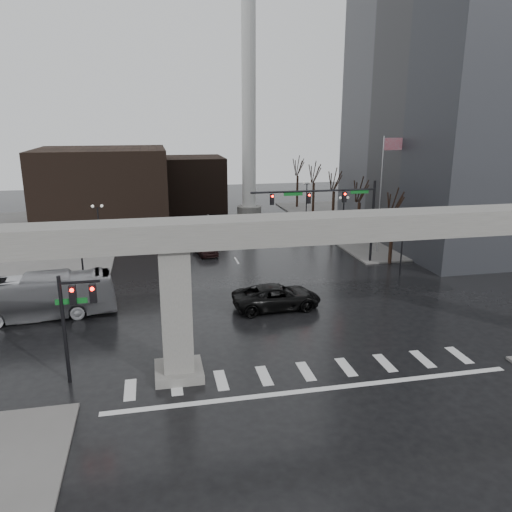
# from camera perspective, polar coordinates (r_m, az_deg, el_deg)

# --- Properties ---
(ground) EXTENTS (160.00, 160.00, 0.00)m
(ground) POSITION_cam_1_polar(r_m,az_deg,el_deg) (29.71, 5.12, -12.09)
(ground) COLOR black
(ground) RESTS_ON ground
(sidewalk_ne) EXTENTS (28.00, 36.00, 0.15)m
(sidewalk_ne) POSITION_cam_1_polar(r_m,az_deg,el_deg) (71.23, 16.87, 3.81)
(sidewalk_ne) COLOR slate
(sidewalk_ne) RESTS_ON ground
(elevated_guideway) EXTENTS (48.00, 2.60, 8.70)m
(elevated_guideway) POSITION_cam_1_polar(r_m,az_deg,el_deg) (27.61, 7.98, 0.99)
(elevated_guideway) COLOR gray
(elevated_guideway) RESTS_ON ground
(office_tower) EXTENTS (22.00, 26.00, 42.00)m
(office_tower) POSITION_cam_1_polar(r_m,az_deg,el_deg) (62.90, 24.78, 20.84)
(office_tower) COLOR #595A5E
(office_tower) RESTS_ON ground
(building_far_left) EXTENTS (16.00, 14.00, 10.00)m
(building_far_left) POSITION_cam_1_polar(r_m,az_deg,el_deg) (67.95, -17.05, 7.47)
(building_far_left) COLOR black
(building_far_left) RESTS_ON ground
(building_far_mid) EXTENTS (10.00, 10.00, 8.00)m
(building_far_mid) POSITION_cam_1_polar(r_m,az_deg,el_deg) (77.95, -7.50, 8.23)
(building_far_mid) COLOR black
(building_far_mid) RESTS_ON ground
(smokestack) EXTENTS (3.60, 3.60, 30.00)m
(smokestack) POSITION_cam_1_polar(r_m,az_deg,el_deg) (72.47, -0.83, 15.23)
(smokestack) COLOR white
(smokestack) RESTS_ON ground
(signal_mast_arm) EXTENTS (12.12, 0.43, 8.00)m
(signal_mast_arm) POSITION_cam_1_polar(r_m,az_deg,el_deg) (47.73, 9.12, 5.80)
(signal_mast_arm) COLOR black
(signal_mast_arm) RESTS_ON ground
(signal_left_pole) EXTENTS (2.30, 0.30, 6.00)m
(signal_left_pole) POSITION_cam_1_polar(r_m,az_deg,el_deg) (27.72, -20.15, -5.89)
(signal_left_pole) COLOR black
(signal_left_pole) RESTS_ON ground
(flagpole_assembly) EXTENTS (2.06, 0.12, 12.00)m
(flagpole_assembly) POSITION_cam_1_polar(r_m,az_deg,el_deg) (52.90, 14.41, 8.31)
(flagpole_assembly) COLOR silver
(flagpole_assembly) RESTS_ON ground
(lamp_right_0) EXTENTS (1.22, 0.32, 5.11)m
(lamp_right_0) POSITION_cam_1_polar(r_m,az_deg,el_deg) (45.77, 16.41, 1.93)
(lamp_right_0) COLOR black
(lamp_right_0) RESTS_ON ground
(lamp_right_1) EXTENTS (1.22, 0.32, 5.11)m
(lamp_right_1) POSITION_cam_1_polar(r_m,az_deg,el_deg) (58.19, 9.97, 5.14)
(lamp_right_1) COLOR black
(lamp_right_1) RESTS_ON ground
(lamp_right_2) EXTENTS (1.22, 0.32, 5.11)m
(lamp_right_2) POSITION_cam_1_polar(r_m,az_deg,el_deg) (71.20, 5.81, 7.17)
(lamp_right_2) COLOR black
(lamp_right_2) RESTS_ON ground
(lamp_left_0) EXTENTS (1.22, 0.32, 5.11)m
(lamp_left_0) POSITION_cam_1_polar(r_m,az_deg,el_deg) (40.82, -19.31, 0.07)
(lamp_left_0) COLOR black
(lamp_left_0) RESTS_ON ground
(lamp_left_1) EXTENTS (1.22, 0.32, 5.11)m
(lamp_left_1) POSITION_cam_1_polar(r_m,az_deg,el_deg) (54.39, -17.57, 3.93)
(lamp_left_1) COLOR black
(lamp_left_1) RESTS_ON ground
(lamp_left_2) EXTENTS (1.22, 0.32, 5.11)m
(lamp_left_2) POSITION_cam_1_polar(r_m,az_deg,el_deg) (68.12, -16.53, 6.23)
(lamp_left_2) COLOR black
(lamp_left_2) RESTS_ON ground
(tree_right_0) EXTENTS (1.09, 1.58, 7.50)m
(tree_right_0) POSITION_cam_1_polar(r_m,az_deg,el_deg) (49.85, 15.25, 2.29)
(tree_right_0) COLOR black
(tree_right_0) RESTS_ON ground
(tree_right_1) EXTENTS (1.09, 1.61, 7.67)m
(tree_right_1) POSITION_cam_1_polar(r_m,az_deg,el_deg) (56.90, 11.65, 4.18)
(tree_right_1) COLOR black
(tree_right_1) RESTS_ON ground
(tree_right_2) EXTENTS (1.10, 1.63, 7.85)m
(tree_right_2) POSITION_cam_1_polar(r_m,az_deg,el_deg) (64.18, 8.84, 5.64)
(tree_right_2) COLOR black
(tree_right_2) RESTS_ON ground
(tree_right_3) EXTENTS (1.11, 1.66, 8.02)m
(tree_right_3) POSITION_cam_1_polar(r_m,az_deg,el_deg) (71.61, 6.59, 6.79)
(tree_right_3) COLOR black
(tree_right_3) RESTS_ON ground
(tree_right_4) EXTENTS (1.12, 1.69, 8.19)m
(tree_right_4) POSITION_cam_1_polar(r_m,az_deg,el_deg) (79.15, 4.77, 7.72)
(tree_right_4) COLOR black
(tree_right_4) RESTS_ON ground
(pickup_truck) EXTENTS (6.69, 3.34, 1.82)m
(pickup_truck) POSITION_cam_1_polar(r_m,az_deg,el_deg) (37.15, 2.39, -4.69)
(pickup_truck) COLOR black
(pickup_truck) RESTS_ON ground
(city_bus) EXTENTS (11.62, 3.77, 3.18)m
(city_bus) POSITION_cam_1_polar(r_m,az_deg,el_deg) (38.43, -24.31, -4.34)
(city_bus) COLOR #A3A3A8
(city_bus) RESTS_ON ground
(far_car) EXTENTS (2.62, 4.79, 1.54)m
(far_car) POSITION_cam_1_polar(r_m,az_deg,el_deg) (52.03, -5.85, 1.02)
(far_car) COLOR black
(far_car) RESTS_ON ground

